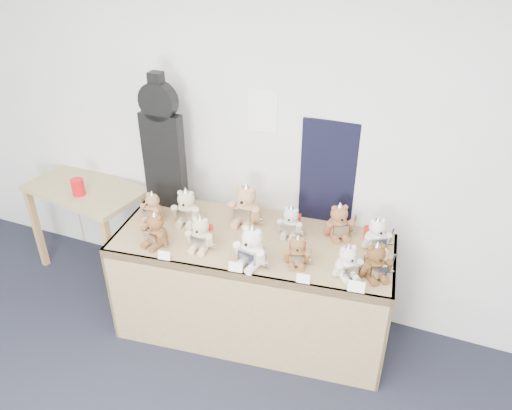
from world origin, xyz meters
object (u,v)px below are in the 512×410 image
at_px(teddy_front_end, 376,262).
at_px(teddy_back_right, 339,222).
at_px(guitar_case, 163,144).
at_px(teddy_front_right, 297,252).
at_px(side_table, 87,201).
at_px(teddy_front_far_right, 347,263).
at_px(teddy_back_left, 186,208).
at_px(teddy_back_end, 376,235).
at_px(teddy_front_left, 201,234).
at_px(display_table, 251,265).
at_px(teddy_back_centre_left, 246,206).
at_px(teddy_front_centre, 252,248).
at_px(teddy_back_far_left, 153,208).
at_px(teddy_front_far_left, 155,231).
at_px(teddy_back_centre_right, 291,222).
at_px(red_cup, 78,187).

bearing_deg(teddy_front_end, teddy_back_right, 96.38).
xyz_separation_m(guitar_case, teddy_front_right, (1.12, -0.34, -0.40)).
distance_m(side_table, teddy_back_right, 2.06).
relative_size(guitar_case, teddy_front_far_right, 4.08).
relative_size(teddy_back_left, teddy_back_end, 1.11).
distance_m(teddy_front_left, teddy_back_right, 0.93).
distance_m(guitar_case, teddy_back_left, 0.48).
xyz_separation_m(display_table, teddy_front_right, (0.35, -0.08, 0.26)).
bearing_deg(teddy_back_left, display_table, -23.35).
bearing_deg(guitar_case, teddy_back_centre_left, -0.99).
relative_size(display_table, teddy_front_end, 7.46).
bearing_deg(teddy_front_centre, teddy_back_far_left, 174.64).
bearing_deg(side_table, teddy_back_far_left, -4.64).
relative_size(side_table, teddy_front_end, 3.88).
relative_size(side_table, guitar_case, 1.02).
distance_m(teddy_front_far_right, teddy_back_far_left, 1.44).
height_order(side_table, teddy_back_centre_left, teddy_back_centre_left).
bearing_deg(side_table, teddy_front_right, 0.08).
xyz_separation_m(teddy_front_left, teddy_back_left, (-0.24, 0.24, 0.01)).
relative_size(teddy_front_far_left, teddy_back_right, 0.97).
height_order(teddy_back_centre_left, teddy_back_far_left, teddy_back_centre_left).
bearing_deg(teddy_front_left, display_table, 21.45).
distance_m(guitar_case, teddy_front_far_left, 0.65).
xyz_separation_m(display_table, teddy_front_end, (0.82, -0.03, 0.27)).
bearing_deg(teddy_front_right, teddy_back_end, 23.28).
bearing_deg(teddy_front_end, teddy_front_far_left, 152.61).
distance_m(teddy_back_left, teddy_back_centre_left, 0.42).
bearing_deg(teddy_front_far_right, teddy_back_far_left, 135.87).
bearing_deg(guitar_case, teddy_back_centre_right, -2.38).
height_order(display_table, teddy_front_centre, teddy_front_centre).
bearing_deg(teddy_front_far_left, side_table, 165.11).
xyz_separation_m(red_cup, teddy_back_centre_left, (1.36, 0.13, 0.06)).
bearing_deg(teddy_front_far_left, teddy_back_right, 37.05).
height_order(teddy_back_centre_left, teddy_back_right, teddy_back_centre_left).
bearing_deg(teddy_back_far_left, teddy_front_far_left, -44.54).
relative_size(teddy_back_right, teddy_back_far_left, 1.15).
xyz_separation_m(teddy_front_far_left, teddy_back_end, (1.36, 0.50, -0.00)).
xyz_separation_m(teddy_front_right, teddy_back_end, (0.42, 0.35, 0.01)).
relative_size(teddy_front_centre, teddy_back_centre_left, 0.94).
bearing_deg(teddy_back_left, teddy_front_left, -58.38).
bearing_deg(teddy_back_end, teddy_front_end, -114.77).
bearing_deg(teddy_front_far_right, teddy_back_centre_right, 107.47).
bearing_deg(teddy_front_right, red_cup, 157.65).
bearing_deg(teddy_front_far_right, teddy_front_centre, 150.96).
distance_m(red_cup, teddy_back_centre_left, 1.36).
height_order(teddy_front_far_left, teddy_front_far_right, teddy_front_far_left).
relative_size(red_cup, teddy_front_far_right, 0.53).
distance_m(teddy_back_left, teddy_back_right, 1.06).
bearing_deg(teddy_back_centre_right, guitar_case, 173.44).
bearing_deg(side_table, teddy_back_right, 11.93).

